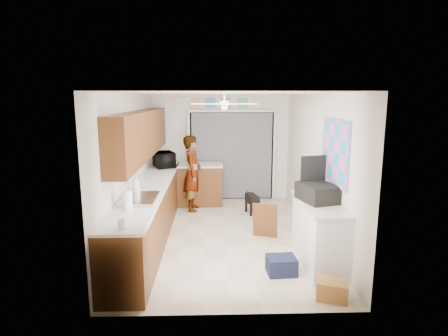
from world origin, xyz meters
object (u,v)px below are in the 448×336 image
object	(u,v)px
soap_bottle	(136,184)
navy_crate	(281,265)
dog	(252,203)
microwave	(164,160)
paper_towel_roll	(128,200)
suitcase	(318,193)
cardboard_box	(333,290)
man	(193,173)

from	to	relation	value
soap_bottle	navy_crate	bearing A→B (deg)	-21.60
dog	microwave	bearing A→B (deg)	152.13
paper_towel_roll	navy_crate	world-z (taller)	paper_towel_roll
microwave	dog	world-z (taller)	microwave
navy_crate	microwave	bearing A→B (deg)	122.19
suitcase	cardboard_box	xyz separation A→B (m)	(-0.07, -1.07, -0.95)
suitcase	cardboard_box	world-z (taller)	suitcase
cardboard_box	navy_crate	world-z (taller)	navy_crate
suitcase	cardboard_box	distance (m)	1.44
soap_bottle	cardboard_box	xyz separation A→B (m)	(2.65, -1.54, -0.99)
paper_towel_roll	dog	bearing A→B (deg)	53.83
microwave	suitcase	bearing A→B (deg)	-158.91
soap_bottle	suitcase	xyz separation A→B (m)	(2.72, -0.46, -0.03)
suitcase	man	bearing A→B (deg)	110.60
man	paper_towel_roll	bearing A→B (deg)	169.33
microwave	navy_crate	bearing A→B (deg)	-169.39
suitcase	dog	bearing A→B (deg)	90.86
suitcase	navy_crate	world-z (taller)	suitcase
suitcase	man	xyz separation A→B (m)	(-1.96, 2.68, -0.25)
cardboard_box	dog	world-z (taller)	dog
microwave	cardboard_box	bearing A→B (deg)	-168.63
cardboard_box	navy_crate	bearing A→B (deg)	126.29
soap_bottle	navy_crate	world-z (taller)	soap_bottle
paper_towel_roll	cardboard_box	distance (m)	2.87
paper_towel_roll	man	world-z (taller)	man
navy_crate	dog	world-z (taller)	dog
microwave	dog	size ratio (longest dim) A/B	0.99
soap_bottle	suitcase	distance (m)	2.76
microwave	dog	xyz separation A→B (m)	(1.88, -0.43, -0.87)
soap_bottle	suitcase	bearing A→B (deg)	-9.65
soap_bottle	paper_towel_roll	distance (m)	0.80
man	dog	size ratio (longest dim) A/B	2.76
paper_towel_roll	navy_crate	xyz separation A→B (m)	(2.10, -0.05, -0.95)
paper_towel_roll	dog	distance (m)	3.45
soap_bottle	navy_crate	xyz separation A→B (m)	(2.15, -0.85, -0.98)
microwave	man	size ratio (longest dim) A/B	0.36
suitcase	man	size ratio (longest dim) A/B	0.36
paper_towel_roll	suitcase	size ratio (longest dim) A/B	0.45
paper_towel_roll	man	xyz separation A→B (m)	(0.71, 3.01, -0.25)
paper_towel_roll	suitcase	bearing A→B (deg)	7.18
man	dog	world-z (taller)	man
suitcase	man	distance (m)	3.33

